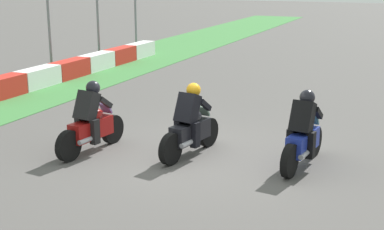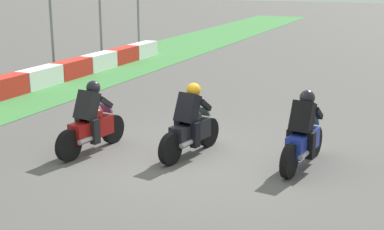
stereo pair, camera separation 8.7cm
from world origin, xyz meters
TOP-DOWN VIEW (x-y plane):
  - ground_plane at (0.00, 0.00)m, footprint 120.00×120.00m
  - rider_lane_a at (0.32, -2.14)m, footprint 2.04×0.58m
  - rider_lane_b at (0.08, 0.15)m, footprint 2.03×0.62m
  - rider_lane_c at (-0.53, 2.15)m, footprint 2.04×0.58m

SIDE VIEW (x-z plane):
  - ground_plane at x=0.00m, z-range 0.00..0.00m
  - rider_lane_a at x=0.32m, z-range -0.13..1.38m
  - rider_lane_b at x=0.08m, z-range -0.13..1.38m
  - rider_lane_c at x=-0.53m, z-range -0.13..1.38m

